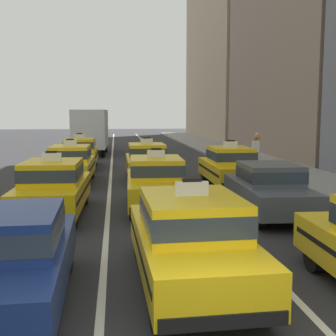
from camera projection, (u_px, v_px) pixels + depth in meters
name	position (u px, v px, depth m)	size (l,w,h in m)	color
lane_stripe_left_center	(111.00, 169.00, 23.95)	(0.14, 80.00, 0.01)	silver
lane_stripe_center_right	(169.00, 168.00, 24.33)	(0.14, 80.00, 0.01)	silver
sidewalk_curb	(303.00, 178.00, 20.06)	(4.00, 90.00, 0.15)	gray
sedan_left_nearest	(9.00, 256.00, 6.81)	(1.87, 4.35, 1.58)	black
taxi_left_second	(53.00, 187.00, 12.97)	(1.93, 4.61, 1.96)	black
taxi_left_third	(71.00, 163.00, 18.96)	(1.91, 4.60, 1.96)	black
taxi_left_fourth	(80.00, 152.00, 24.17)	(1.84, 4.57, 1.96)	black
box_truck_left_fifth	(91.00, 130.00, 32.34)	(2.44, 7.02, 3.27)	black
sedan_left_sixth	(93.00, 138.00, 39.23)	(1.87, 4.34, 1.58)	black
taxi_center_nearest	(190.00, 238.00, 7.66)	(1.94, 4.61, 1.96)	black
taxi_center_second	(156.00, 181.00, 13.97)	(1.95, 4.61, 1.96)	black
taxi_center_third	(147.00, 161.00, 20.07)	(1.82, 4.56, 1.96)	black
sedan_right_second	(269.00, 188.00, 12.96)	(1.90, 4.36, 1.58)	black
taxi_right_third	(230.00, 166.00, 18.10)	(1.87, 4.58, 1.96)	black
pedestrian_near_crosswalk	(256.00, 152.00, 23.08)	(0.36, 0.24, 1.66)	#473828
pedestrian_by_storefront	(256.00, 147.00, 25.96)	(0.47, 0.24, 1.73)	slate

